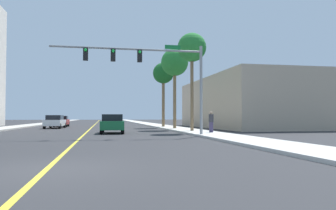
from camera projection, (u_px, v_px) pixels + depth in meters
ground at (94, 126)px, 49.74m from camera, size 192.00×192.00×0.00m
sidewalk_left at (29, 125)px, 47.97m from camera, size 2.90×168.00×0.15m
sidewalk_right at (154, 125)px, 51.51m from camera, size 2.90×168.00×0.15m
lane_marking_center at (94, 126)px, 49.74m from camera, size 0.16×144.00×0.01m
building_right_near at (247, 103)px, 41.71m from camera, size 11.53×22.72×6.13m
traffic_signal_mast at (152, 66)px, 22.53m from camera, size 10.30×0.36×6.19m
palm_near at (192, 49)px, 28.95m from camera, size 2.53×2.53×8.57m
palm_mid at (175, 63)px, 34.90m from camera, size 2.88×2.88×8.40m
palm_far at (163, 74)px, 40.87m from camera, size 2.59×2.59×7.91m
car_green at (112, 124)px, 27.16m from camera, size 2.01×4.34×1.56m
car_red at (62, 121)px, 43.96m from camera, size 1.74×3.87×1.45m
car_white at (55, 122)px, 38.28m from camera, size 2.01×4.66×1.53m
pedestrian at (211, 122)px, 25.69m from camera, size 0.38×0.38×1.62m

